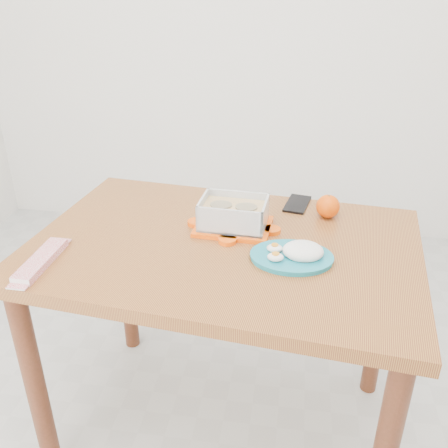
# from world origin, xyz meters

# --- Properties ---
(dining_table) EXTENTS (1.19, 0.87, 0.75)m
(dining_table) POSITION_xyz_m (-0.09, 0.19, 0.64)
(dining_table) COLOR #A26E2E
(dining_table) RESTS_ON ground
(food_container) EXTENTS (0.24, 0.19, 0.10)m
(food_container) POSITION_xyz_m (-0.08, 0.28, 0.80)
(food_container) COLOR #FF5507
(food_container) RESTS_ON dining_table
(orange_fruit) EXTENTS (0.07, 0.07, 0.07)m
(orange_fruit) POSITION_xyz_m (0.21, 0.40, 0.79)
(orange_fruit) COLOR #FF5705
(orange_fruit) RESTS_ON dining_table
(rice_plate) EXTENTS (0.23, 0.23, 0.06)m
(rice_plate) POSITION_xyz_m (0.11, 0.12, 0.77)
(rice_plate) COLOR teal
(rice_plate) RESTS_ON dining_table
(candy_bar) EXTENTS (0.06, 0.22, 0.02)m
(candy_bar) POSITION_xyz_m (-0.56, -0.01, 0.76)
(candy_bar) COLOR #B5091B
(candy_bar) RESTS_ON dining_table
(smartphone) EXTENTS (0.10, 0.15, 0.01)m
(smartphone) POSITION_xyz_m (0.11, 0.48, 0.75)
(smartphone) COLOR black
(smartphone) RESTS_ON dining_table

